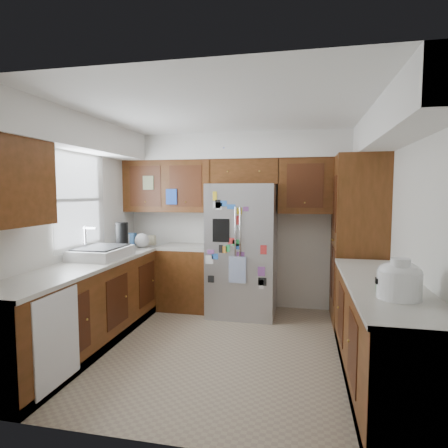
% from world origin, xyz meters
% --- Properties ---
extents(floor, '(3.60, 3.60, 0.00)m').
position_xyz_m(floor, '(0.00, 0.00, 0.00)').
color(floor, tan).
rests_on(floor, ground).
extents(room_shell, '(3.64, 3.24, 2.52)m').
position_xyz_m(room_shell, '(-0.11, 0.36, 1.82)').
color(room_shell, silver).
rests_on(room_shell, ground).
extents(left_counter_run, '(1.36, 3.20, 0.92)m').
position_xyz_m(left_counter_run, '(-1.36, 0.03, 0.43)').
color(left_counter_run, '#45270D').
rests_on(left_counter_run, ground).
extents(right_counter_run, '(0.63, 2.25, 0.92)m').
position_xyz_m(right_counter_run, '(1.50, -0.47, 0.42)').
color(right_counter_run, '#45270D').
rests_on(right_counter_run, ground).
extents(pantry, '(0.60, 0.90, 2.15)m').
position_xyz_m(pantry, '(1.50, 1.15, 1.07)').
color(pantry, '#45270D').
rests_on(pantry, ground).
extents(fridge, '(0.90, 0.79, 1.80)m').
position_xyz_m(fridge, '(-0.00, 1.20, 0.90)').
color(fridge, '#A6A6AB').
rests_on(fridge, ground).
extents(bridge_cabinet, '(0.96, 0.34, 0.35)m').
position_xyz_m(bridge_cabinet, '(0.00, 1.43, 1.98)').
color(bridge_cabinet, '#45270D').
rests_on(bridge_cabinet, fridge).
extents(fridge_top_items, '(0.63, 0.31, 0.29)m').
position_xyz_m(fridge_top_items, '(-0.11, 1.38, 2.28)').
color(fridge_top_items, '#223DBF').
rests_on(fridge_top_items, bridge_cabinet).
extents(sink_assembly, '(0.52, 0.70, 0.37)m').
position_xyz_m(sink_assembly, '(-1.50, 0.10, 0.99)').
color(sink_assembly, white).
rests_on(sink_assembly, left_counter_run).
extents(left_counter_clutter, '(0.41, 0.83, 0.38)m').
position_xyz_m(left_counter_clutter, '(-1.47, 0.81, 1.05)').
color(left_counter_clutter, black).
rests_on(left_counter_clutter, left_counter_run).
extents(rice_cooker, '(0.32, 0.31, 0.27)m').
position_xyz_m(rice_cooker, '(1.50, -0.97, 1.06)').
color(rice_cooker, white).
rests_on(rice_cooker, right_counter_run).
extents(paper_towel, '(0.13, 0.13, 0.30)m').
position_xyz_m(paper_towel, '(1.49, -1.02, 1.07)').
color(paper_towel, white).
rests_on(paper_towel, right_counter_run).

